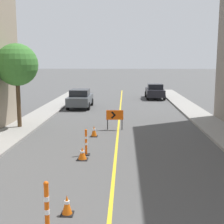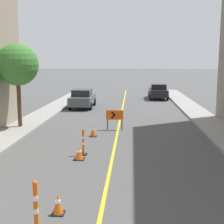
{
  "view_description": "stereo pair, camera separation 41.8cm",
  "coord_description": "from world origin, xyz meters",
  "px_view_note": "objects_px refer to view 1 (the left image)",
  "views": [
    {
      "loc": [
        0.37,
        -0.01,
        4.03
      ],
      "look_at": [
        -0.38,
        18.19,
        1.0
      ],
      "focal_mm": 50.0,
      "sensor_mm": 36.0,
      "label": 1
    },
    {
      "loc": [
        0.79,
        0.01,
        4.03
      ],
      "look_at": [
        -0.38,
        18.19,
        1.0
      ],
      "focal_mm": 50.0,
      "sensor_mm": 36.0,
      "label": 2
    }
  ],
  "objects_px": {
    "parked_car_curb_near": "(80,98)",
    "street_tree_left_near": "(17,65)",
    "arrow_barricade_primary": "(115,116)",
    "parked_car_curb_mid": "(155,91)",
    "traffic_cone_second": "(67,205)",
    "traffic_cone_third": "(82,154)",
    "delineator_post_front": "(47,211)",
    "delineator_post_rear": "(86,144)",
    "traffic_cone_fourth": "(94,131)"
  },
  "relations": [
    {
      "from": "parked_car_curb_near",
      "to": "street_tree_left_near",
      "type": "xyz_separation_m",
      "value": [
        -2.41,
        -8.51,
        2.96
      ]
    },
    {
      "from": "arrow_barricade_primary",
      "to": "parked_car_curb_mid",
      "type": "xyz_separation_m",
      "value": [
        3.76,
        15.22,
        -0.02
      ]
    },
    {
      "from": "traffic_cone_second",
      "to": "parked_car_curb_mid",
      "type": "distance_m",
      "value": 25.9
    },
    {
      "from": "traffic_cone_third",
      "to": "delineator_post_front",
      "type": "xyz_separation_m",
      "value": [
        -0.06,
        -5.57,
        0.32
      ]
    },
    {
      "from": "delineator_post_front",
      "to": "parked_car_curb_near",
      "type": "relative_size",
      "value": 0.31
    },
    {
      "from": "arrow_barricade_primary",
      "to": "traffic_cone_third",
      "type": "bearing_deg",
      "value": -104.05
    },
    {
      "from": "delineator_post_rear",
      "to": "street_tree_left_near",
      "type": "relative_size",
      "value": 0.23
    },
    {
      "from": "delineator_post_front",
      "to": "parked_car_curb_mid",
      "type": "relative_size",
      "value": 0.3
    },
    {
      "from": "delineator_post_front",
      "to": "street_tree_left_near",
      "type": "xyz_separation_m",
      "value": [
        -4.44,
        11.22,
        3.18
      ]
    },
    {
      "from": "traffic_cone_third",
      "to": "parked_car_curb_near",
      "type": "xyz_separation_m",
      "value": [
        -2.09,
        14.15,
        0.54
      ]
    },
    {
      "from": "traffic_cone_second",
      "to": "delineator_post_front",
      "type": "xyz_separation_m",
      "value": [
        -0.28,
        -0.97,
        0.31
      ]
    },
    {
      "from": "traffic_cone_third",
      "to": "traffic_cone_second",
      "type": "bearing_deg",
      "value": -87.29
    },
    {
      "from": "delineator_post_rear",
      "to": "traffic_cone_second",
      "type": "bearing_deg",
      "value": -88.44
    },
    {
      "from": "traffic_cone_third",
      "to": "parked_car_curb_near",
      "type": "relative_size",
      "value": 0.12
    },
    {
      "from": "delineator_post_rear",
      "to": "street_tree_left_near",
      "type": "xyz_separation_m",
      "value": [
        -4.58,
        5.0,
        3.27
      ]
    },
    {
      "from": "parked_car_curb_near",
      "to": "traffic_cone_second",
      "type": "bearing_deg",
      "value": -83.24
    },
    {
      "from": "parked_car_curb_near",
      "to": "parked_car_curb_mid",
      "type": "distance_m",
      "value": 9.7
    },
    {
      "from": "parked_car_curb_near",
      "to": "parked_car_curb_mid",
      "type": "bearing_deg",
      "value": 43.51
    },
    {
      "from": "parked_car_curb_mid",
      "to": "street_tree_left_near",
      "type": "bearing_deg",
      "value": -120.8
    },
    {
      "from": "traffic_cone_third",
      "to": "street_tree_left_near",
      "type": "relative_size",
      "value": 0.11
    },
    {
      "from": "traffic_cone_third",
      "to": "parked_car_curb_near",
      "type": "height_order",
      "value": "parked_car_curb_near"
    },
    {
      "from": "arrow_barricade_primary",
      "to": "parked_car_curb_mid",
      "type": "relative_size",
      "value": 0.27
    },
    {
      "from": "parked_car_curb_mid",
      "to": "parked_car_curb_near",
      "type": "bearing_deg",
      "value": -135.28
    },
    {
      "from": "arrow_barricade_primary",
      "to": "parked_car_curb_near",
      "type": "relative_size",
      "value": 0.27
    },
    {
      "from": "street_tree_left_near",
      "to": "parked_car_curb_near",
      "type": "bearing_deg",
      "value": 74.19
    },
    {
      "from": "traffic_cone_fourth",
      "to": "arrow_barricade_primary",
      "type": "relative_size",
      "value": 0.51
    },
    {
      "from": "traffic_cone_fourth",
      "to": "parked_car_curb_near",
      "type": "relative_size",
      "value": 0.14
    },
    {
      "from": "traffic_cone_third",
      "to": "traffic_cone_fourth",
      "type": "height_order",
      "value": "traffic_cone_fourth"
    },
    {
      "from": "traffic_cone_third",
      "to": "parked_car_curb_mid",
      "type": "distance_m",
      "value": 21.44
    },
    {
      "from": "parked_car_curb_mid",
      "to": "traffic_cone_third",
      "type": "bearing_deg",
      "value": -102.3
    },
    {
      "from": "street_tree_left_near",
      "to": "delineator_post_rear",
      "type": "bearing_deg",
      "value": -47.51
    },
    {
      "from": "traffic_cone_third",
      "to": "traffic_cone_fourth",
      "type": "xyz_separation_m",
      "value": [
        0.09,
        3.95,
        0.03
      ]
    },
    {
      "from": "parked_car_curb_near",
      "to": "parked_car_curb_mid",
      "type": "xyz_separation_m",
      "value": [
        7.01,
        6.71,
        0.0
      ]
    },
    {
      "from": "delineator_post_front",
      "to": "street_tree_left_near",
      "type": "relative_size",
      "value": 0.27
    },
    {
      "from": "delineator_post_front",
      "to": "arrow_barricade_primary",
      "type": "bearing_deg",
      "value": 83.85
    },
    {
      "from": "delineator_post_front",
      "to": "parked_car_curb_mid",
      "type": "bearing_deg",
      "value": 79.35
    },
    {
      "from": "delineator_post_rear",
      "to": "street_tree_left_near",
      "type": "bearing_deg",
      "value": 132.49
    },
    {
      "from": "street_tree_left_near",
      "to": "arrow_barricade_primary",
      "type": "bearing_deg",
      "value": 0.02
    },
    {
      "from": "parked_car_curb_mid",
      "to": "street_tree_left_near",
      "type": "xyz_separation_m",
      "value": [
        -9.42,
        -15.22,
        2.96
      ]
    },
    {
      "from": "parked_car_curb_near",
      "to": "delineator_post_front",
      "type": "bearing_deg",
      "value": -84.39
    },
    {
      "from": "street_tree_left_near",
      "to": "parked_car_curb_mid",
      "type": "bearing_deg",
      "value": 58.26
    },
    {
      "from": "traffic_cone_fourth",
      "to": "arrow_barricade_primary",
      "type": "xyz_separation_m",
      "value": [
        1.06,
        1.7,
        0.53
      ]
    },
    {
      "from": "traffic_cone_fourth",
      "to": "delineator_post_front",
      "type": "height_order",
      "value": "delineator_post_front"
    },
    {
      "from": "traffic_cone_second",
      "to": "arrow_barricade_primary",
      "type": "distance_m",
      "value": 10.31
    },
    {
      "from": "traffic_cone_second",
      "to": "arrow_barricade_primary",
      "type": "bearing_deg",
      "value": 84.83
    },
    {
      "from": "traffic_cone_second",
      "to": "parked_car_curb_near",
      "type": "xyz_separation_m",
      "value": [
        -2.31,
        18.76,
        0.53
      ]
    },
    {
      "from": "traffic_cone_fourth",
      "to": "parked_car_curb_near",
      "type": "xyz_separation_m",
      "value": [
        -2.19,
        10.2,
        0.51
      ]
    },
    {
      "from": "delineator_post_rear",
      "to": "street_tree_left_near",
      "type": "height_order",
      "value": "street_tree_left_near"
    },
    {
      "from": "traffic_cone_fourth",
      "to": "parked_car_curb_mid",
      "type": "bearing_deg",
      "value": 74.1
    },
    {
      "from": "parked_car_curb_near",
      "to": "street_tree_left_near",
      "type": "relative_size",
      "value": 0.89
    }
  ]
}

